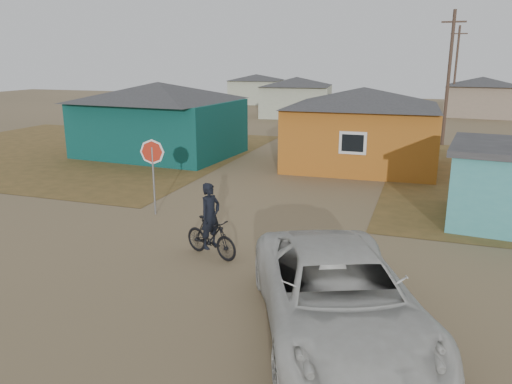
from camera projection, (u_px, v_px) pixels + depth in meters
The scene contains 12 objects.
ground at pixel (192, 266), 13.05m from camera, with size 120.00×120.00×0.00m, color olive.
grass_nw at pixel (74, 150), 29.31m from camera, with size 20.00×18.00×0.00m, color brown.
house_teal at pixel (159, 118), 27.51m from camera, with size 8.93×7.08×4.00m.
house_yellow at pixel (362, 126), 24.52m from camera, with size 7.72×6.76×3.90m.
house_pale_west at pixel (296, 96), 45.49m from camera, with size 7.04×6.15×3.60m.
house_beige_east at pixel (481, 96), 45.95m from camera, with size 6.95×6.05×3.60m.
house_pale_north at pixel (256, 88), 58.99m from camera, with size 6.28×5.81×3.40m.
utility_pole_near at pixel (449, 77), 30.02m from camera, with size 1.40×0.20×8.00m.
utility_pole_far at pixel (455, 71), 44.32m from camera, with size 1.40×0.20×8.00m.
stop_sign at pixel (153, 160), 16.84m from camera, with size 0.84×0.25×2.63m.
cyclist at pixel (211, 230), 13.49m from camera, with size 1.89×1.12×2.06m.
vehicle at pixel (338, 296), 9.54m from camera, with size 2.82×6.12×1.70m, color silver.
Camera 1 is at (5.52, -10.89, 5.26)m, focal length 35.00 mm.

